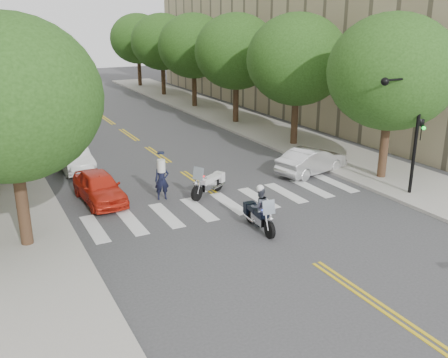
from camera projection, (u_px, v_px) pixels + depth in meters
ground at (316, 263)px, 17.44m from camera, size 140.00×140.00×0.00m
sidewalk_right at (243, 121)px, 40.11m from camera, size 5.00×60.00×0.15m
tree_l_0 at (8, 99)px, 16.91m from camera, size 6.40×6.40×8.45m
tree_r_0 at (392, 72)px, 24.60m from camera, size 6.40×6.40×8.45m
tree_r_1 at (297, 60)px, 31.34m from camera, size 6.40×6.40×8.45m
tree_r_2 at (236, 52)px, 38.09m from camera, size 6.40×6.40×8.45m
tree_r_3 at (194, 46)px, 44.83m from camera, size 6.40×6.40×8.45m
tree_r_4 at (162, 42)px, 51.57m from camera, size 6.40×6.40×8.45m
tree_r_5 at (138, 39)px, 58.32m from camera, size 6.40×6.40×8.45m
traffic_signal_pole at (411, 120)px, 22.59m from camera, size 2.82×0.42×6.00m
motorcycle_police at (259, 210)px, 19.94m from camera, size 0.83×2.36×1.92m
motorcycle_parked at (210, 183)px, 23.96m from camera, size 2.27×1.47×1.60m
officer_standing at (162, 180)px, 23.23m from camera, size 0.75×0.57×1.84m
convertible at (312, 161)px, 27.06m from camera, size 4.60×2.52×1.44m
parked_car_a at (99, 187)px, 22.96m from camera, size 1.91×4.26×1.42m
parked_car_b at (74, 157)px, 27.72m from camera, size 1.61×4.39×1.44m
parked_car_c at (57, 138)px, 32.30m from camera, size 2.65×5.03×1.35m
parked_car_d at (31, 128)px, 35.14m from camera, size 2.22×4.75×1.34m
parked_car_e at (31, 106)px, 43.12m from camera, size 1.90×4.43×1.49m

